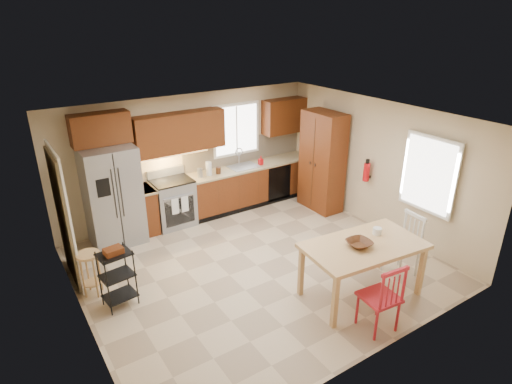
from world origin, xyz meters
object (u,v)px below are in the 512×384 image
Objects in this scene: soap_bottle at (261,160)px; pantry at (322,162)px; dining_table at (361,270)px; table_jar at (377,232)px; refrigerator at (113,196)px; fire_extinguisher at (366,172)px; chair_red at (379,296)px; range_stove at (173,203)px; bar_stool at (91,274)px; chair_white at (402,246)px; table_bowl at (359,247)px; utility_cart at (118,278)px.

pantry reaches higher than soap_bottle.
table_jar is at bearing 21.70° from dining_table.
fire_extinguisher is at bearing -24.52° from refrigerator.
chair_red is at bearing -119.75° from pantry.
refrigerator is 5.06× the size of fire_extinguisher.
range_stove reaches higher than dining_table.
table_jar is 4.33m from bar_stool.
range_stove is 0.53× the size of dining_table.
chair_white is 2.90× the size of table_bowl.
table_bowl is at bearing -174.25° from dining_table.
chair_white is 4.39m from utility_cart.
refrigerator is at bearing 130.91° from dining_table.
utility_cart is (-4.67, -0.97, -0.60)m from pantry.
pantry is at bearing -18.29° from range_stove.
pantry reaches higher than refrigerator.
range_stove is 2.45m from bar_stool.
chair_red is (-0.97, -4.26, -0.48)m from soap_bottle.
range_stove is 0.90× the size of chair_white.
chair_red is 1.00× the size of chair_white.
chair_white is (0.33, -3.56, -0.48)m from soap_bottle.
fire_extinguisher reaches higher than utility_cart.
pantry is at bearing 100.78° from fire_extinguisher.
pantry is 5.94× the size of table_bowl.
soap_bottle is 2.27m from fire_extinguisher.
utility_cart is at bearing -47.88° from bar_stool.
chair_white is (-0.62, -2.66, -0.54)m from pantry.
chair_red is at bearing -133.96° from table_jar.
fire_extinguisher is (3.18, -2.04, 0.64)m from range_stove.
fire_extinguisher is 1.90m from chair_white.
bar_stool is (-3.25, 2.22, -0.51)m from table_bowl.
chair_red reaches higher than bar_stool.
table_bowl is at bearing -167.47° from table_jar.
table_jar is at bearing -131.83° from fire_extinguisher.
fire_extinguisher is 3.19m from chair_red.
table_bowl is (-1.68, -2.71, -0.19)m from pantry.
soap_bottle is 4.27m from bar_stool.
table_bowl reaches higher than dining_table.
range_stove is at bearing 38.67° from chair_white.
fire_extinguisher reaches higher than range_stove.
dining_table is at bearing 98.77° from chair_white.
soap_bottle is (2.03, -0.08, 0.54)m from range_stove.
fire_extinguisher is at bearing -8.15° from utility_cart.
refrigerator is 4.84m from chair_red.
table_jar is (0.38, 0.11, 0.47)m from dining_table.
pantry is at bearing -12.62° from refrigerator.
dining_table is 1.70× the size of chair_white.
pantry reaches higher than dining_table.
chair_red is at bearing -76.29° from range_stove.
refrigerator is 5.15× the size of table_bowl.
table_jar is at bearing -50.16° from refrigerator.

